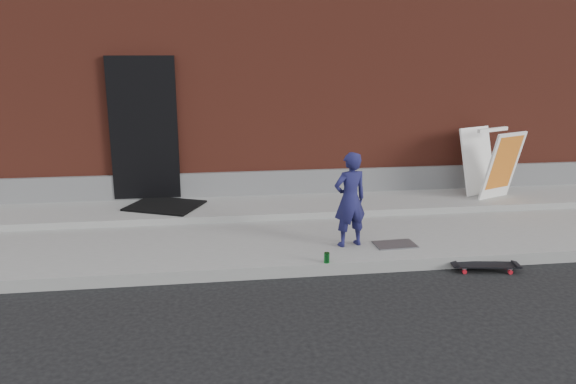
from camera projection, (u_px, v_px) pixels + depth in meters
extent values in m
plane|color=black|center=(346.00, 275.00, 6.72)|extent=(80.00, 80.00, 0.00)
cube|color=gray|center=(322.00, 230.00, 8.14)|extent=(20.00, 3.00, 0.15)
cube|color=gray|center=(311.00, 205.00, 8.98)|extent=(20.00, 1.20, 0.10)
cube|color=maroon|center=(277.00, 54.00, 12.81)|extent=(20.00, 8.00, 5.00)
cube|color=slate|center=(305.00, 182.00, 9.46)|extent=(20.00, 0.10, 0.40)
cube|color=black|center=(144.00, 129.00, 8.87)|extent=(1.05, 0.12, 2.25)
imported|color=#1A1A4B|center=(350.00, 200.00, 7.14)|extent=(0.51, 0.40, 1.23)
cylinder|color=#B5121E|center=(505.00, 267.00, 6.90)|extent=(0.06, 0.04, 0.05)
cylinder|color=#B5121E|center=(510.00, 272.00, 6.74)|extent=(0.06, 0.04, 0.05)
cylinder|color=#B5121E|center=(461.00, 266.00, 6.92)|extent=(0.06, 0.04, 0.05)
cylinder|color=#B5121E|center=(464.00, 272.00, 6.75)|extent=(0.06, 0.04, 0.05)
cube|color=silver|center=(508.00, 266.00, 6.81)|extent=(0.08, 0.18, 0.02)
cube|color=silver|center=(463.00, 266.00, 6.82)|extent=(0.08, 0.18, 0.02)
cube|color=black|center=(485.00, 265.00, 6.81)|extent=(0.81, 0.33, 0.02)
cube|color=white|center=(503.00, 166.00, 9.00)|extent=(0.74, 0.55, 1.10)
cube|color=white|center=(478.00, 161.00, 9.41)|extent=(0.74, 0.55, 1.10)
cube|color=gold|center=(504.00, 170.00, 8.99)|extent=(0.61, 0.44, 0.88)
cube|color=white|center=(493.00, 130.00, 9.07)|extent=(0.64, 0.33, 0.06)
cylinder|color=#19812F|center=(327.00, 258.00, 6.69)|extent=(0.09, 0.09, 0.13)
cube|color=black|center=(165.00, 206.00, 8.70)|extent=(1.30, 1.20, 0.03)
cube|color=#5D5E63|center=(395.00, 244.00, 7.30)|extent=(0.55, 0.37, 0.02)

